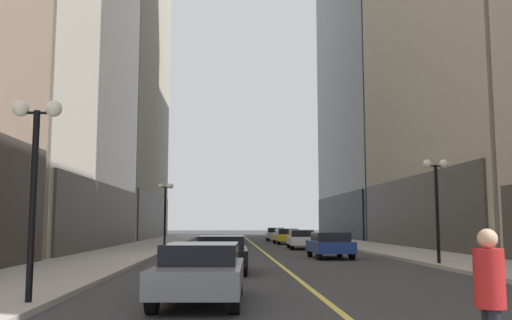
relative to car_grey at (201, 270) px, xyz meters
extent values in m
plane|color=#38383A|center=(2.87, 25.65, -0.72)|extent=(200.00, 200.00, 0.00)
cube|color=#ADA8A0|center=(-5.38, 25.65, -0.64)|extent=(4.50, 78.00, 0.15)
cube|color=#ADA8A0|center=(11.12, 25.65, -0.64)|extent=(4.50, 78.00, 0.15)
cube|color=#E5D64C|center=(2.87, 25.65, -0.72)|extent=(0.16, 70.00, 0.01)
cube|color=#403C35|center=(-7.73, 25.15, 1.48)|extent=(0.50, 22.80, 4.40)
cube|color=#403C35|center=(-7.73, 50.65, 1.78)|extent=(0.50, 24.70, 5.00)
cube|color=#403C35|center=(13.47, 25.15, 1.78)|extent=(0.50, 22.80, 5.00)
cube|color=#4C515B|center=(20.40, 50.65, 20.48)|extent=(14.07, 26.00, 42.39)
cube|color=black|center=(13.47, 50.65, 1.78)|extent=(0.50, 24.70, 5.00)
cube|color=slate|center=(0.00, -0.06, -0.12)|extent=(2.06, 4.41, 0.55)
cube|color=black|center=(0.01, 0.15, 0.35)|extent=(1.75, 2.50, 0.50)
cylinder|color=black|center=(0.74, -1.61, -0.40)|extent=(0.25, 0.65, 0.64)
cylinder|color=black|center=(-0.88, -1.54, -0.40)|extent=(0.25, 0.65, 0.64)
cylinder|color=black|center=(0.88, 1.41, -0.40)|extent=(0.25, 0.65, 0.64)
cylinder|color=black|center=(-0.74, 1.49, -0.40)|extent=(0.25, 0.65, 0.64)
cube|color=black|center=(0.38, 7.58, -0.12)|extent=(1.95, 4.21, 0.55)
cube|color=black|center=(0.38, 7.79, 0.35)|extent=(1.69, 2.37, 0.50)
cylinder|color=black|center=(1.17, 6.11, -0.40)|extent=(0.23, 0.64, 0.64)
cylinder|color=black|center=(-0.46, 6.14, -0.40)|extent=(0.23, 0.64, 0.64)
cylinder|color=black|center=(1.22, 9.03, -0.40)|extent=(0.23, 0.64, 0.64)
cylinder|color=black|center=(-0.41, 9.06, -0.40)|extent=(0.23, 0.64, 0.64)
cube|color=navy|center=(5.82, 15.44, -0.12)|extent=(1.90, 4.06, 0.55)
cube|color=black|center=(5.83, 15.24, 0.35)|extent=(1.66, 2.28, 0.50)
cylinder|color=black|center=(5.00, 16.85, -0.40)|extent=(0.23, 0.64, 0.64)
cylinder|color=black|center=(6.62, 16.86, -0.40)|extent=(0.23, 0.64, 0.64)
cylinder|color=black|center=(5.03, 14.02, -0.40)|extent=(0.23, 0.64, 0.64)
cylinder|color=black|center=(6.65, 14.04, -0.40)|extent=(0.23, 0.64, 0.64)
cube|color=silver|center=(5.72, 25.68, -0.12)|extent=(1.92, 4.76, 0.55)
cube|color=black|center=(5.71, 25.44, 0.35)|extent=(1.63, 2.69, 0.50)
cylinder|color=black|center=(5.05, 27.35, -0.40)|extent=(0.25, 0.65, 0.64)
cylinder|color=black|center=(6.53, 27.29, -0.40)|extent=(0.25, 0.65, 0.64)
cylinder|color=black|center=(4.91, 24.07, -0.40)|extent=(0.25, 0.65, 0.64)
cylinder|color=black|center=(6.39, 24.01, -0.40)|extent=(0.25, 0.65, 0.64)
cube|color=yellow|center=(5.64, 34.55, -0.12)|extent=(2.01, 4.56, 0.55)
cube|color=black|center=(5.64, 34.33, 0.35)|extent=(1.73, 2.57, 0.50)
cylinder|color=black|center=(4.77, 36.11, -0.40)|extent=(0.24, 0.65, 0.64)
cylinder|color=black|center=(6.41, 36.15, -0.40)|extent=(0.24, 0.65, 0.64)
cylinder|color=black|center=(4.87, 32.95, -0.40)|extent=(0.24, 0.65, 0.64)
cylinder|color=black|center=(6.50, 33.00, -0.40)|extent=(0.24, 0.65, 0.64)
cube|color=#B7B7BC|center=(5.52, 43.49, -0.12)|extent=(2.02, 4.39, 0.55)
cube|color=black|center=(5.51, 43.28, 0.35)|extent=(1.72, 2.48, 0.50)
cylinder|color=black|center=(4.78, 45.04, -0.40)|extent=(0.25, 0.65, 0.64)
cylinder|color=black|center=(6.38, 44.97, -0.40)|extent=(0.25, 0.65, 0.64)
cylinder|color=black|center=(4.66, 42.02, -0.40)|extent=(0.25, 0.65, 0.64)
cylinder|color=black|center=(6.26, 41.95, -0.40)|extent=(0.25, 0.65, 0.64)
cylinder|color=#B21E1E|center=(3.54, -6.53, 0.44)|extent=(0.35, 0.35, 0.66)
sphere|color=tan|center=(3.54, -6.53, 0.89)|extent=(0.23, 0.23, 0.23)
cylinder|color=black|center=(-3.53, -0.78, 1.38)|extent=(0.14, 0.14, 4.20)
cylinder|color=black|center=(-3.53, -0.78, 3.43)|extent=(0.80, 0.06, 0.06)
sphere|color=white|center=(-3.88, -0.78, 3.53)|extent=(0.36, 0.36, 0.36)
sphere|color=white|center=(-3.18, -0.78, 3.53)|extent=(0.36, 0.36, 0.36)
cylinder|color=black|center=(-3.53, 24.22, 1.38)|extent=(0.14, 0.14, 4.20)
cylinder|color=black|center=(-3.53, 24.22, 3.43)|extent=(0.80, 0.06, 0.06)
sphere|color=white|center=(-3.88, 24.22, 3.53)|extent=(0.36, 0.36, 0.36)
sphere|color=white|center=(-3.18, 24.22, 3.53)|extent=(0.36, 0.36, 0.36)
cylinder|color=black|center=(9.27, 9.71, 1.38)|extent=(0.14, 0.14, 4.20)
cylinder|color=black|center=(9.27, 9.71, 3.43)|extent=(0.80, 0.06, 0.06)
sphere|color=white|center=(8.92, 9.71, 3.53)|extent=(0.36, 0.36, 0.36)
sphere|color=white|center=(9.62, 9.71, 3.53)|extent=(0.36, 0.36, 0.36)
camera|label=1|loc=(0.58, -12.70, 1.06)|focal=38.63mm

